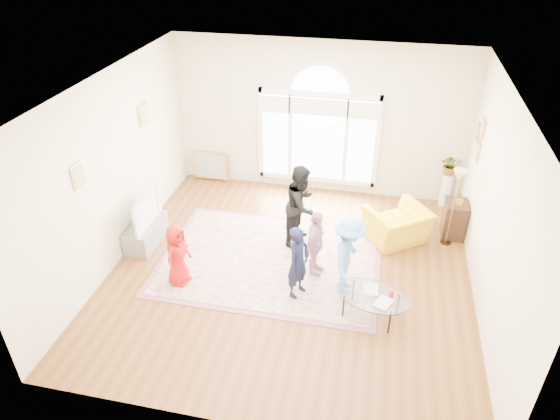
% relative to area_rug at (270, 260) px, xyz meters
% --- Properties ---
extents(ground, '(6.00, 6.00, 0.00)m').
position_rel_area_rug_xyz_m(ground, '(0.39, -0.24, -0.01)').
color(ground, brown).
rests_on(ground, ground).
extents(room_shell, '(6.00, 6.00, 6.00)m').
position_rel_area_rug_xyz_m(room_shell, '(0.40, 2.60, 1.56)').
color(room_shell, beige).
rests_on(room_shell, ground).
extents(area_rug, '(3.60, 2.60, 0.02)m').
position_rel_area_rug_xyz_m(area_rug, '(0.00, 0.00, 0.00)').
color(area_rug, beige).
rests_on(area_rug, ground).
extents(rug_border, '(3.80, 2.80, 0.01)m').
position_rel_area_rug_xyz_m(rug_border, '(0.00, 0.00, -0.00)').
color(rug_border, '#935466').
rests_on(rug_border, ground).
extents(tv_console, '(0.45, 1.00, 0.42)m').
position_rel_area_rug_xyz_m(tv_console, '(-2.36, 0.06, 0.20)').
color(tv_console, gray).
rests_on(tv_console, ground).
extents(television, '(0.17, 1.01, 0.58)m').
position_rel_area_rug_xyz_m(television, '(-2.35, 0.06, 0.70)').
color(television, black).
rests_on(television, tv_console).
extents(coffee_table, '(1.28, 1.00, 0.54)m').
position_rel_area_rug_xyz_m(coffee_table, '(1.79, -1.02, 0.39)').
color(coffee_table, silver).
rests_on(coffee_table, ground).
extents(armchair, '(1.35, 1.32, 0.66)m').
position_rel_area_rug_xyz_m(armchair, '(2.14, 1.10, 0.32)').
color(armchair, yellow).
rests_on(armchair, ground).
extents(side_cabinet, '(0.40, 0.50, 0.70)m').
position_rel_area_rug_xyz_m(side_cabinet, '(3.17, 1.51, 0.34)').
color(side_cabinet, black).
rests_on(side_cabinet, ground).
extents(floor_lamp, '(0.31, 0.31, 1.51)m').
position_rel_area_rug_xyz_m(floor_lamp, '(3.05, 1.22, 1.27)').
color(floor_lamp, black).
rests_on(floor_lamp, ground).
extents(plant_pedestal, '(0.20, 0.20, 0.70)m').
position_rel_area_rug_xyz_m(plant_pedestal, '(3.09, 2.62, 0.34)').
color(plant_pedestal, white).
rests_on(plant_pedestal, ground).
extents(potted_plant, '(0.41, 0.35, 0.44)m').
position_rel_area_rug_xyz_m(potted_plant, '(3.09, 2.62, 0.91)').
color(potted_plant, '#33722D').
rests_on(potted_plant, plant_pedestal).
extents(leaning_picture, '(0.80, 0.14, 0.62)m').
position_rel_area_rug_xyz_m(leaning_picture, '(-1.99, 2.66, -0.01)').
color(leaning_picture, tan).
rests_on(leaning_picture, ground).
extents(child_red, '(0.45, 0.59, 1.09)m').
position_rel_area_rug_xyz_m(child_red, '(-1.33, -0.88, 0.55)').
color(child_red, '#B51511').
rests_on(child_red, area_rug).
extents(child_navy, '(0.46, 0.53, 1.24)m').
position_rel_area_rug_xyz_m(child_navy, '(0.62, -0.76, 0.63)').
color(child_navy, '#121532').
rests_on(child_navy, area_rug).
extents(child_black, '(0.73, 0.85, 1.53)m').
position_rel_area_rug_xyz_m(child_black, '(0.41, 0.70, 0.77)').
color(child_black, black).
rests_on(child_black, area_rug).
extents(child_pink, '(0.42, 0.74, 1.19)m').
position_rel_area_rug_xyz_m(child_pink, '(0.80, -0.17, 0.60)').
color(child_pink, '#CD8AA1').
rests_on(child_pink, area_rug).
extents(child_blue, '(0.59, 0.92, 1.35)m').
position_rel_area_rug_xyz_m(child_blue, '(1.37, -0.50, 0.68)').
color(child_blue, '#66A0E5').
rests_on(child_blue, area_rug).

